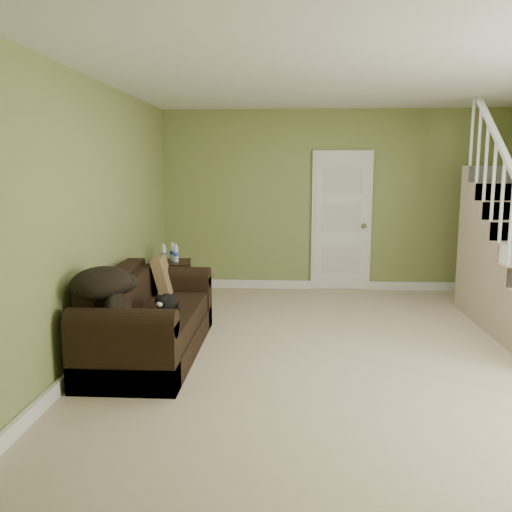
# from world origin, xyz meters

# --- Properties ---
(floor) EXTENTS (5.00, 5.50, 0.01)m
(floor) POSITION_xyz_m (0.00, 0.00, 0.00)
(floor) COLOR tan
(floor) RESTS_ON ground
(ceiling) EXTENTS (5.00, 5.50, 0.01)m
(ceiling) POSITION_xyz_m (0.00, 0.00, 2.60)
(ceiling) COLOR white
(ceiling) RESTS_ON wall_back
(wall_back) EXTENTS (5.00, 0.04, 2.60)m
(wall_back) POSITION_xyz_m (0.00, 2.75, 1.30)
(wall_back) COLOR olive
(wall_back) RESTS_ON floor
(wall_front) EXTENTS (5.00, 0.04, 2.60)m
(wall_front) POSITION_xyz_m (0.00, -2.75, 1.30)
(wall_front) COLOR olive
(wall_front) RESTS_ON floor
(wall_left) EXTENTS (0.04, 5.50, 2.60)m
(wall_left) POSITION_xyz_m (-2.50, 0.00, 1.30)
(wall_left) COLOR olive
(wall_left) RESTS_ON floor
(baseboard_back) EXTENTS (5.00, 0.04, 0.12)m
(baseboard_back) POSITION_xyz_m (0.00, 2.72, 0.06)
(baseboard_back) COLOR white
(baseboard_back) RESTS_ON floor
(baseboard_left) EXTENTS (0.04, 5.50, 0.12)m
(baseboard_left) POSITION_xyz_m (-2.47, 0.00, 0.06)
(baseboard_left) COLOR white
(baseboard_left) RESTS_ON floor
(door) EXTENTS (0.86, 0.12, 2.02)m
(door) POSITION_xyz_m (0.10, 2.71, 1.01)
(door) COLOR white
(door) RESTS_ON floor
(sofa) EXTENTS (0.88, 2.04, 0.80)m
(sofa) POSITION_xyz_m (-2.01, -0.23, 0.31)
(sofa) COLOR black
(sofa) RESTS_ON floor
(side_table) EXTENTS (0.57, 0.57, 0.82)m
(side_table) POSITION_xyz_m (-2.16, 1.56, 0.31)
(side_table) COLOR black
(side_table) RESTS_ON floor
(cat) EXTENTS (0.22, 0.46, 0.22)m
(cat) POSITION_xyz_m (-1.81, -0.29, 0.52)
(cat) COLOR black
(cat) RESTS_ON sofa
(banana) EXTENTS (0.07, 0.19, 0.05)m
(banana) POSITION_xyz_m (-1.88, -0.38, 0.46)
(banana) COLOR yellow
(banana) RESTS_ON sofa
(throw_pillow) EXTENTS (0.25, 0.45, 0.45)m
(throw_pillow) POSITION_xyz_m (-2.02, 0.50, 0.61)
(throw_pillow) COLOR #4B351E
(throw_pillow) RESTS_ON sofa
(throw_blanket) EXTENTS (0.65, 0.74, 0.26)m
(throw_blanket) POSITION_xyz_m (-2.22, -0.85, 0.83)
(throw_blanket) COLOR black
(throw_blanket) RESTS_ON sofa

